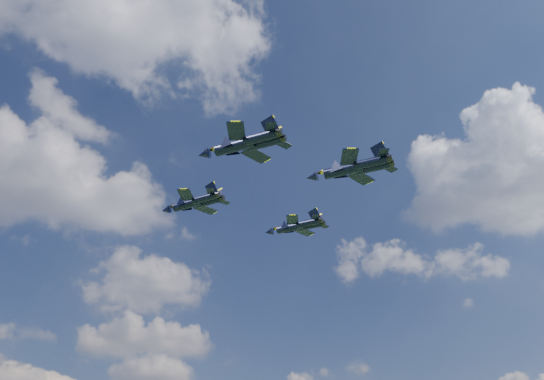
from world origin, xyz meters
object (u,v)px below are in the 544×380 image
(jet_left, at_px, (232,147))
(jet_slot, at_px, (341,170))
(jet_lead, at_px, (186,205))
(jet_right, at_px, (289,228))

(jet_left, distance_m, jet_slot, 21.26)
(jet_lead, distance_m, jet_slot, 33.74)
(jet_lead, xyz_separation_m, jet_left, (1.54, -26.30, -1.94))
(jet_lead, xyz_separation_m, jet_slot, (22.72, -24.93, -0.87))
(jet_lead, bearing_deg, jet_left, -127.45)
(jet_right, bearing_deg, jet_slot, -134.42)
(jet_lead, height_order, jet_left, jet_lead)
(jet_left, bearing_deg, jet_lead, 48.65)
(jet_lead, height_order, jet_right, jet_lead)
(jet_slot, bearing_deg, jet_lead, 87.75)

